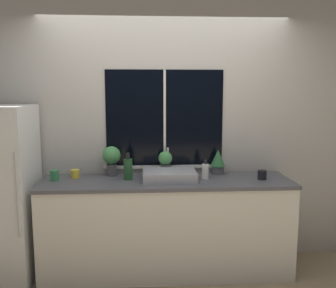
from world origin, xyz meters
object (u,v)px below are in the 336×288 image
at_px(mug_yellow, 75,174).
at_px(potted_plant_right, 218,161).
at_px(mug_black, 262,175).
at_px(bottle_tall, 128,169).
at_px(mug_green, 55,175).
at_px(potted_plant_left, 112,157).
at_px(soap_bottle, 205,171).
at_px(potted_plant_center, 165,162).
at_px(sink, 169,175).

bearing_deg(mug_yellow, potted_plant_right, 2.75).
bearing_deg(mug_black, bottle_tall, 176.70).
bearing_deg(potted_plant_right, mug_yellow, -177.25).
relative_size(bottle_tall, mug_black, 2.93).
relative_size(potted_plant_right, mug_green, 2.59).
bearing_deg(potted_plant_left, soap_bottle, -11.71).
xyz_separation_m(potted_plant_center, mug_green, (-1.07, -0.16, -0.08)).
relative_size(potted_plant_left, mug_yellow, 3.46).
bearing_deg(mug_yellow, mug_black, -5.79).
bearing_deg(potted_plant_right, potted_plant_left, -180.00).
bearing_deg(mug_green, potted_plant_right, 5.82).
relative_size(sink, mug_green, 5.19).
bearing_deg(potted_plant_center, potted_plant_right, 0.00).
height_order(potted_plant_center, bottle_tall, bottle_tall).
bearing_deg(mug_green, sink, -1.72).
distance_m(potted_plant_center, soap_bottle, 0.43).
distance_m(sink, bottle_tall, 0.40).
height_order(potted_plant_right, soap_bottle, potted_plant_right).
bearing_deg(mug_black, sink, 176.38).
height_order(soap_bottle, mug_yellow, soap_bottle).
bearing_deg(soap_bottle, bottle_tall, 179.13).
distance_m(potted_plant_right, mug_yellow, 1.44).
distance_m(bottle_tall, mug_yellow, 0.54).
distance_m(potted_plant_right, bottle_tall, 0.92).
bearing_deg(mug_green, potted_plant_left, 17.22).
relative_size(sink, soap_bottle, 2.71).
distance_m(potted_plant_center, potted_plant_right, 0.54).
distance_m(soap_bottle, mug_yellow, 1.28).
height_order(potted_plant_right, bottle_tall, bottle_tall).
bearing_deg(potted_plant_left, potted_plant_center, 0.00).
relative_size(potted_plant_left, bottle_tall, 1.15).
height_order(sink, potted_plant_right, sink).
bearing_deg(bottle_tall, potted_plant_center, 25.99).
xyz_separation_m(sink, potted_plant_right, (0.51, 0.20, 0.09)).
bearing_deg(sink, mug_black, -3.62).
distance_m(sink, potted_plant_left, 0.62).
height_order(bottle_tall, mug_green, bottle_tall).
relative_size(potted_plant_center, mug_black, 2.74).
height_order(bottle_tall, mug_yellow, bottle_tall).
bearing_deg(potted_plant_center, mug_black, -15.34).
xyz_separation_m(bottle_tall, mug_yellow, (-0.53, 0.11, -0.07)).
bearing_deg(mug_yellow, potted_plant_center, 4.41).
distance_m(potted_plant_right, soap_bottle, 0.26).
bearing_deg(mug_yellow, sink, -7.89).
distance_m(sink, mug_black, 0.90).
xyz_separation_m(sink, bottle_tall, (-0.39, 0.02, 0.06)).
height_order(potted_plant_left, mug_green, potted_plant_left).
bearing_deg(soap_bottle, potted_plant_center, 153.40).
relative_size(sink, mug_yellow, 5.87).
bearing_deg(mug_yellow, bottle_tall, -11.81).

